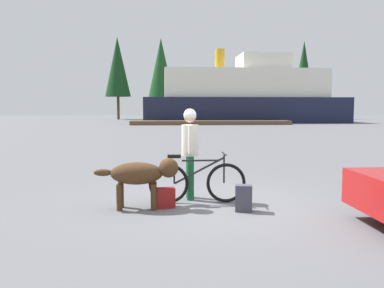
{
  "coord_description": "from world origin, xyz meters",
  "views": [
    {
      "loc": [
        -0.89,
        -7.05,
        1.75
      ],
      "look_at": [
        -0.27,
        1.53,
        0.96
      ],
      "focal_mm": 37.31,
      "sensor_mm": 36.0,
      "label": 1
    }
  ],
  "objects_px": {
    "dog": "(142,174)",
    "bicycle": "(197,182)",
    "person_cyclist": "(190,145)",
    "handbag_pannier": "(165,198)",
    "ferry_boat": "(244,97)",
    "backpack": "(244,198)"
  },
  "relations": [
    {
      "from": "dog",
      "to": "bicycle",
      "type": "bearing_deg",
      "value": 19.17
    },
    {
      "from": "person_cyclist",
      "to": "dog",
      "type": "relative_size",
      "value": 1.19
    },
    {
      "from": "handbag_pannier",
      "to": "ferry_boat",
      "type": "bearing_deg",
      "value": 76.66
    },
    {
      "from": "handbag_pannier",
      "to": "dog",
      "type": "bearing_deg",
      "value": -177.15
    },
    {
      "from": "person_cyclist",
      "to": "bicycle",
      "type": "bearing_deg",
      "value": -73.88
    },
    {
      "from": "bicycle",
      "to": "dog",
      "type": "height_order",
      "value": "bicycle"
    },
    {
      "from": "bicycle",
      "to": "handbag_pannier",
      "type": "xyz_separation_m",
      "value": [
        -0.58,
        -0.32,
        -0.22
      ]
    },
    {
      "from": "dog",
      "to": "ferry_boat",
      "type": "height_order",
      "value": "ferry_boat"
    },
    {
      "from": "bicycle",
      "to": "handbag_pannier",
      "type": "distance_m",
      "value": 0.69
    },
    {
      "from": "dog",
      "to": "backpack",
      "type": "bearing_deg",
      "value": -9.85
    },
    {
      "from": "bicycle",
      "to": "ferry_boat",
      "type": "distance_m",
      "value": 40.35
    },
    {
      "from": "handbag_pannier",
      "to": "ferry_boat",
      "type": "xyz_separation_m",
      "value": [
        9.4,
        39.61,
        2.76
      ]
    },
    {
      "from": "backpack",
      "to": "ferry_boat",
      "type": "bearing_deg",
      "value": 78.56
    },
    {
      "from": "handbag_pannier",
      "to": "ferry_boat",
      "type": "relative_size",
      "value": 0.02
    },
    {
      "from": "person_cyclist",
      "to": "handbag_pannier",
      "type": "distance_m",
      "value": 1.19
    },
    {
      "from": "person_cyclist",
      "to": "backpack",
      "type": "relative_size",
      "value": 3.84
    },
    {
      "from": "person_cyclist",
      "to": "backpack",
      "type": "xyz_separation_m",
      "value": [
        0.84,
        -0.99,
        -0.82
      ]
    },
    {
      "from": "ferry_boat",
      "to": "handbag_pannier",
      "type": "bearing_deg",
      "value": -103.34
    },
    {
      "from": "person_cyclist",
      "to": "ferry_boat",
      "type": "height_order",
      "value": "ferry_boat"
    },
    {
      "from": "bicycle",
      "to": "dog",
      "type": "relative_size",
      "value": 1.23
    },
    {
      "from": "backpack",
      "to": "handbag_pannier",
      "type": "bearing_deg",
      "value": 166.38
    },
    {
      "from": "bicycle",
      "to": "backpack",
      "type": "height_order",
      "value": "bicycle"
    }
  ]
}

